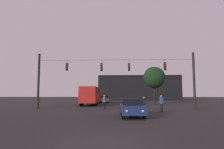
% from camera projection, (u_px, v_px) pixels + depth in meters
% --- Properties ---
extents(ground_plane, '(168.00, 168.00, 0.00)m').
position_uv_depth(ground_plane, '(116.00, 106.00, 32.45)').
color(ground_plane, black).
rests_on(ground_plane, ground).
extents(overhead_signal_span, '(19.47, 0.44, 6.96)m').
position_uv_depth(overhead_signal_span, '(115.00, 77.00, 24.94)').
color(overhead_signal_span, black).
rests_on(overhead_signal_span, ground).
extents(city_bus, '(2.79, 11.06, 3.00)m').
position_uv_depth(city_bus, '(91.00, 94.00, 34.87)').
color(city_bus, '#B21E19').
rests_on(city_bus, ground).
extents(car_near_right, '(1.99, 4.40, 1.52)m').
position_uv_depth(car_near_right, '(132.00, 107.00, 16.80)').
color(car_near_right, navy).
rests_on(car_near_right, ground).
extents(car_far_left, '(2.14, 4.45, 1.52)m').
position_uv_depth(car_far_left, '(105.00, 99.00, 43.24)').
color(car_far_left, '#99999E').
rests_on(car_far_left, ground).
extents(pedestrian_crossing_left, '(0.33, 0.41, 1.59)m').
position_uv_depth(pedestrian_crossing_left, '(144.00, 103.00, 22.15)').
color(pedestrian_crossing_left, black).
rests_on(pedestrian_crossing_left, ground).
extents(pedestrian_crossing_center, '(0.35, 0.42, 1.75)m').
position_uv_depth(pedestrian_crossing_center, '(161.00, 102.00, 21.39)').
color(pedestrian_crossing_center, black).
rests_on(pedestrian_crossing_center, ground).
extents(pedestrian_crossing_right, '(0.34, 0.42, 1.76)m').
position_uv_depth(pedestrian_crossing_right, '(104.00, 101.00, 24.88)').
color(pedestrian_crossing_right, black).
rests_on(pedestrian_crossing_right, ground).
extents(corner_building, '(23.59, 13.65, 7.15)m').
position_uv_depth(corner_building, '(138.00, 88.00, 63.64)').
color(corner_building, black).
rests_on(corner_building, ground).
extents(tree_left_silhouette, '(4.07, 4.07, 6.99)m').
position_uv_depth(tree_left_silhouette, '(154.00, 78.00, 38.10)').
color(tree_left_silhouette, black).
rests_on(tree_left_silhouette, ground).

